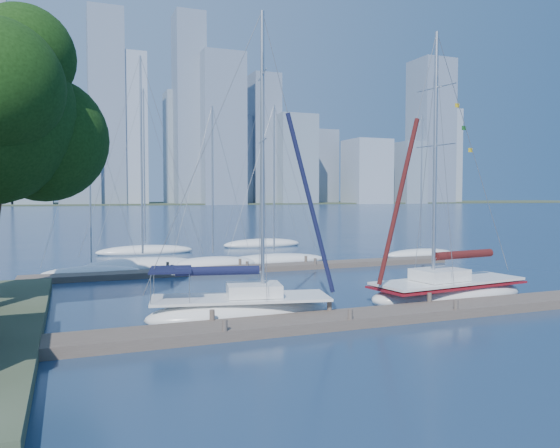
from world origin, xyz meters
name	(u,v)px	position (x,y,z in m)	size (l,w,h in m)	color
ground	(339,324)	(0.00, 0.00, 0.00)	(700.00, 700.00, 0.00)	#182E4D
near_dock	(339,320)	(0.00, 0.00, 0.20)	(26.00, 2.00, 0.40)	brown
far_dock	(257,268)	(2.00, 16.00, 0.18)	(30.00, 1.80, 0.36)	brown
far_shore	(86,204)	(0.00, 320.00, 0.00)	(800.00, 100.00, 1.50)	#38472D
sailboat_navy	(241,293)	(-3.39, 2.41, 1.08)	(8.32, 4.15, 13.31)	white
sailboat_maroon	(448,279)	(7.37, 2.60, 1.04)	(8.88, 3.82, 13.54)	white
bg_boat_0	(92,272)	(-8.73, 17.61, 0.23)	(6.53, 3.71, 11.49)	white
bg_boat_1	(143,265)	(-5.28, 19.44, 0.30)	(8.57, 3.10, 15.12)	white
bg_boat_2	(213,264)	(-0.39, 18.89, 0.26)	(6.97, 4.36, 11.87)	white
bg_boat_3	(274,260)	(4.52, 19.44, 0.25)	(8.65, 4.51, 12.30)	white
bg_boat_5	(420,254)	(17.76, 19.34, 0.24)	(6.72, 2.49, 12.24)	white
bg_boat_6	(145,251)	(-3.74, 30.01, 0.28)	(8.79, 4.65, 14.87)	white
bg_boat_7	(262,244)	(8.22, 32.68, 0.30)	(8.38, 3.54, 15.85)	white
skyline	(124,138)	(19.23, 290.29, 36.24)	(503.73, 51.31, 107.29)	slate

